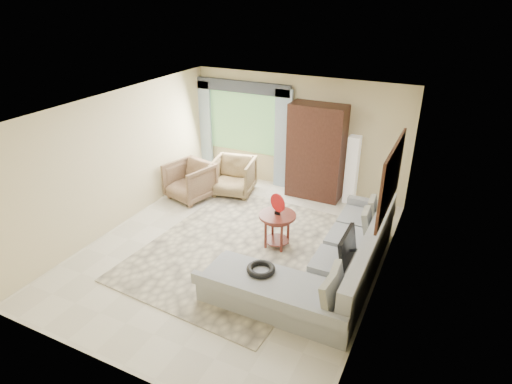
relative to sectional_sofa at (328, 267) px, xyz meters
The scene contains 17 objects.
ground 1.81m from the sectional_sofa, behind, with size 6.00×6.00×0.00m, color silver.
area_rug 1.79m from the sectional_sofa, behind, with size 3.00×4.00×0.02m, color beige.
sectional_sofa is the anchor object (origin of this frame).
tv_screen 0.51m from the sectional_sofa, ahead, with size 0.06×0.74×0.48m, color black.
garden_hose 1.18m from the sectional_sofa, 132.74° to the right, with size 0.43×0.43×0.09m, color black.
coffee_table 1.29m from the sectional_sofa, 152.62° to the left, with size 0.66×0.66×0.66m.
red_disc 1.43m from the sectional_sofa, 152.62° to the left, with size 0.34×0.34×0.03m, color #B01112.
armchair_left 4.00m from the sectional_sofa, 156.72° to the left, with size 0.88×0.91×0.82m, color #8C6D4C.
armchair_right 3.68m from the sectional_sofa, 142.82° to the left, with size 0.88×0.91×0.83m, color #9B8254.
potted_plant 4.80m from the sectional_sofa, 149.21° to the left, with size 0.43×0.38×0.48m, color #999999.
armoire 3.24m from the sectional_sofa, 113.06° to the left, with size 1.20×0.55×2.10m, color black.
floor_lamp 3.03m from the sectional_sofa, 98.33° to the left, with size 0.24×0.24×1.50m, color silver.
window 4.58m from the sectional_sofa, 134.87° to the left, with size 1.80×0.04×1.40m, color #669E59.
curtain_left 5.25m from the sectional_sofa, 143.84° to the left, with size 0.40×0.08×2.30m, color #9EB7CC.
curtain_right 3.80m from the sectional_sofa, 124.27° to the left, with size 0.40×0.08×2.30m, color #9EB7CC.
valance 4.81m from the sectional_sofa, 135.52° to the left, with size 2.40×0.12×0.26m, color #1E232D.
wall_mirror 1.70m from the sectional_sofa, 37.80° to the left, with size 0.05×1.70×1.05m.
Camera 1 is at (3.19, -5.70, 4.30)m, focal length 30.00 mm.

